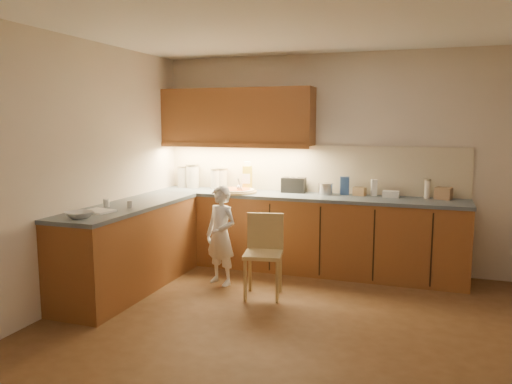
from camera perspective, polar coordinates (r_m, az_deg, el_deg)
room at (r=4.19m, az=4.97°, el=6.51°), size 4.54×4.50×2.62m
l_counter at (r=5.81m, az=-0.99°, el=-5.16°), size 3.77×2.62×0.92m
backsplash at (r=6.23m, az=6.08°, el=2.68°), size 3.75×0.02×0.58m
upper_cabinets at (r=6.32m, az=-2.23°, el=8.59°), size 1.95×0.36×0.73m
pizza_on_board at (r=6.15m, az=-2.33°, el=0.15°), size 0.53×0.53×0.21m
child at (r=5.51m, az=-4.03°, el=-4.98°), size 0.46×0.38×1.09m
wooden_chair at (r=5.17m, az=0.92°, el=-6.49°), size 0.44×0.44×0.84m
mixing_bowl at (r=4.81m, az=-19.54°, el=-2.46°), size 0.31×0.31×0.06m
canister_a at (r=6.71m, az=-8.39°, el=1.76°), size 0.14×0.14×0.28m
canister_b at (r=6.65m, az=-7.25°, el=1.84°), size 0.18×0.18×0.31m
canister_c at (r=6.51m, az=-4.60°, el=1.54°), size 0.14×0.14×0.27m
canister_d at (r=6.52m, az=-3.97°, el=1.58°), size 0.17×0.17×0.27m
oil_jug at (r=6.32m, az=-0.99°, el=1.69°), size 0.14×0.12×0.37m
toaster at (r=6.17m, az=4.33°, el=0.81°), size 0.29×0.17×0.19m
steel_pot at (r=6.04m, az=7.96°, el=0.37°), size 0.18×0.18×0.14m
blue_box at (r=6.06m, az=10.09°, el=0.71°), size 0.12×0.10×0.22m
card_box_a at (r=6.02m, az=11.76°, el=0.07°), size 0.16×0.13×0.10m
white_bottle at (r=6.04m, az=13.33°, el=0.49°), size 0.08×0.08×0.19m
flat_pack at (r=5.97m, az=15.17°, el=-0.24°), size 0.19×0.13×0.07m
tall_jar at (r=6.00m, az=19.00°, el=0.37°), size 0.07×0.07×0.22m
card_box_b at (r=5.99m, az=20.63°, el=-0.15°), size 0.20×0.18×0.13m
dough_cloth at (r=5.05m, az=-17.58°, el=-2.10°), size 0.31×0.26×0.02m
spice_jar_a at (r=5.34m, az=-16.74°, el=-1.20°), size 0.07×0.07×0.08m
spice_jar_b at (r=5.20m, az=-14.22°, el=-1.39°), size 0.07×0.07×0.07m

